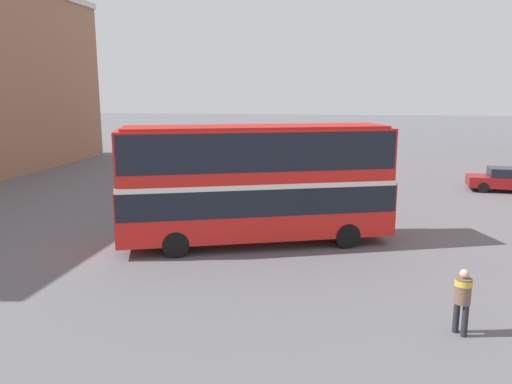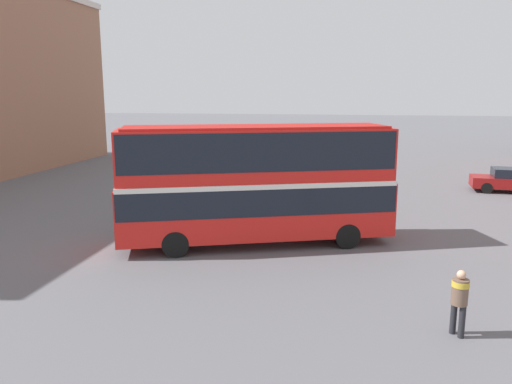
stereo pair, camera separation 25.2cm
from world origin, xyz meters
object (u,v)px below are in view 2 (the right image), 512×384
(pedestrian_foreground, at_px, (460,296))
(parked_car_kerb_far, at_px, (194,173))
(double_decker_bus, at_px, (256,178))
(parked_car_kerb_near, at_px, (509,180))

(pedestrian_foreground, distance_m, parked_car_kerb_far, 22.89)
(double_decker_bus, relative_size, parked_car_kerb_far, 2.51)
(parked_car_kerb_near, xyz_separation_m, parked_car_kerb_far, (-19.91, -1.39, 0.04))
(parked_car_kerb_near, height_order, parked_car_kerb_far, parked_car_kerb_far)
(pedestrian_foreground, bearing_deg, double_decker_bus, -84.70)
(double_decker_bus, xyz_separation_m, parked_car_kerb_near, (13.45, 13.49, -1.99))
(double_decker_bus, distance_m, pedestrian_foreground, 9.53)
(pedestrian_foreground, distance_m, parked_car_kerb_near, 21.43)
(double_decker_bus, bearing_deg, pedestrian_foreground, -66.15)
(double_decker_bus, height_order, parked_car_kerb_far, double_decker_bus)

